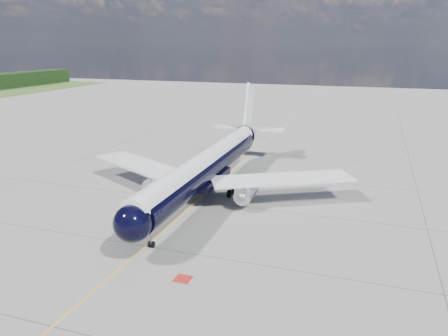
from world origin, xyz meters
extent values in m
plane|color=gray|center=(0.00, 30.00, 0.00)|extent=(320.00, 320.00, 0.00)
cube|color=#FFB00D|center=(0.00, 25.00, 0.00)|extent=(0.16, 160.00, 0.01)
cube|color=maroon|center=(6.80, -10.00, 0.00)|extent=(1.60, 1.60, 0.01)
cylinder|color=black|center=(0.59, 12.01, 4.33)|extent=(4.37, 39.21, 3.92)
sphere|color=black|center=(0.83, -8.60, 4.33)|extent=(3.96, 3.96, 3.92)
cone|color=black|center=(0.31, 36.23, 4.95)|extent=(4.00, 7.26, 3.92)
cylinder|color=white|center=(0.59, 12.01, 5.31)|extent=(3.54, 41.27, 3.06)
cube|color=black|center=(0.84, -8.81, 4.90)|extent=(2.49, 1.27, 0.57)
cube|color=white|center=(-10.25, 13.43, 3.40)|extent=(19.95, 13.67, 0.33)
cube|color=white|center=(11.40, 13.68, 3.40)|extent=(19.84, 14.02, 0.33)
cube|color=black|center=(0.59, 12.01, 2.89)|extent=(4.45, 10.36, 1.03)
cylinder|color=silver|center=(-6.08, 9.87, 2.22)|extent=(2.36, 4.77, 2.31)
cylinder|color=silver|center=(7.32, 10.03, 2.22)|extent=(2.36, 4.77, 2.31)
sphere|color=gray|center=(-6.06, 7.71, 2.22)|extent=(1.15, 1.15, 1.13)
sphere|color=gray|center=(7.34, 7.86, 2.22)|extent=(1.15, 1.15, 1.13)
cube|color=white|center=(-6.08, 10.08, 2.99)|extent=(0.27, 3.30, 1.13)
cube|color=white|center=(7.31, 10.24, 2.99)|extent=(0.27, 3.30, 1.13)
cube|color=white|center=(0.32, 35.72, 10.20)|extent=(0.41, 6.54, 8.79)
cube|color=white|center=(0.31, 36.23, 5.77)|extent=(13.44, 3.46, 0.23)
cylinder|color=gray|center=(0.79, -4.99, 1.29)|extent=(0.19, 0.19, 2.16)
cylinder|color=black|center=(0.59, -5.00, 0.36)|extent=(0.19, 0.72, 0.72)
cylinder|color=black|center=(1.00, -4.99, 0.36)|extent=(0.19, 0.72, 0.72)
cylinder|color=gray|center=(-2.72, 13.52, 1.39)|extent=(0.27, 0.27, 1.96)
cylinder|color=gray|center=(3.87, 13.60, 1.39)|extent=(0.27, 0.27, 1.96)
cylinder|color=black|center=(-2.72, 12.95, 0.57)|extent=(0.48, 1.14, 1.13)
cylinder|color=black|center=(-2.73, 14.09, 0.57)|extent=(0.48, 1.14, 1.13)
cylinder|color=black|center=(3.88, 13.03, 0.57)|extent=(0.48, 1.14, 1.13)
cylinder|color=black|center=(3.87, 14.16, 0.57)|extent=(0.48, 1.14, 1.13)
camera|label=1|loc=(22.47, -43.68, 21.63)|focal=35.00mm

